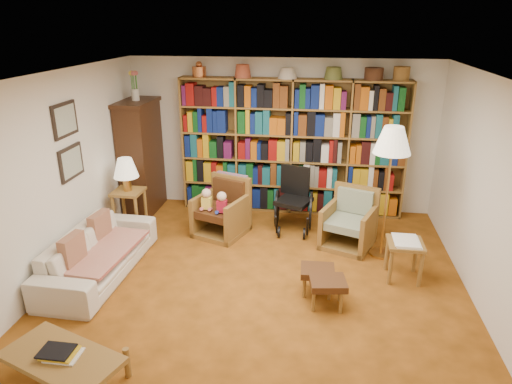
% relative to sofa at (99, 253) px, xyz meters
% --- Properties ---
extents(floor, '(5.00, 5.00, 0.00)m').
position_rel_sofa_xyz_m(floor, '(2.05, 0.10, -0.29)').
color(floor, '#9E5618').
rests_on(floor, ground).
extents(ceiling, '(5.00, 5.00, 0.00)m').
position_rel_sofa_xyz_m(ceiling, '(2.05, 0.10, 2.21)').
color(ceiling, white).
rests_on(ceiling, wall_back).
extents(wall_back, '(5.00, 0.00, 5.00)m').
position_rel_sofa_xyz_m(wall_back, '(2.05, 2.60, 0.96)').
color(wall_back, silver).
rests_on(wall_back, floor).
extents(wall_front, '(5.00, 0.00, 5.00)m').
position_rel_sofa_xyz_m(wall_front, '(2.05, -2.40, 0.96)').
color(wall_front, silver).
rests_on(wall_front, floor).
extents(wall_left, '(0.00, 5.00, 5.00)m').
position_rel_sofa_xyz_m(wall_left, '(-0.45, 0.10, 0.96)').
color(wall_left, silver).
rests_on(wall_left, floor).
extents(wall_right, '(0.00, 5.00, 5.00)m').
position_rel_sofa_xyz_m(wall_right, '(4.55, 0.10, 0.96)').
color(wall_right, silver).
rests_on(wall_right, floor).
extents(bookshelf, '(3.60, 0.30, 2.42)m').
position_rel_sofa_xyz_m(bookshelf, '(2.25, 2.42, 0.88)').
color(bookshelf, brown).
rests_on(bookshelf, floor).
extents(curio_cabinet, '(0.50, 0.95, 2.40)m').
position_rel_sofa_xyz_m(curio_cabinet, '(-0.20, 2.10, 0.67)').
color(curio_cabinet, '#351C0E').
rests_on(curio_cabinet, floor).
extents(framed_pictures, '(0.03, 0.52, 0.97)m').
position_rel_sofa_xyz_m(framed_pictures, '(-0.43, 0.40, 1.34)').
color(framed_pictures, black).
rests_on(framed_pictures, wall_left).
extents(sofa, '(1.98, 0.82, 0.57)m').
position_rel_sofa_xyz_m(sofa, '(0.00, 0.00, 0.00)').
color(sofa, beige).
rests_on(sofa, floor).
extents(sofa_throw, '(0.79, 1.34, 0.04)m').
position_rel_sofa_xyz_m(sofa_throw, '(0.05, 0.00, 0.01)').
color(sofa_throw, beige).
rests_on(sofa_throw, sofa).
extents(cushion_left, '(0.16, 0.38, 0.36)m').
position_rel_sofa_xyz_m(cushion_left, '(-0.13, 0.35, 0.16)').
color(cushion_left, maroon).
rests_on(cushion_left, sofa).
extents(cushion_right, '(0.15, 0.39, 0.38)m').
position_rel_sofa_xyz_m(cushion_right, '(-0.13, -0.35, 0.16)').
color(cushion_right, maroon).
rests_on(cushion_right, sofa).
extents(side_table_lamp, '(0.44, 0.44, 0.67)m').
position_rel_sofa_xyz_m(side_table_lamp, '(-0.10, 1.24, 0.21)').
color(side_table_lamp, brown).
rests_on(side_table_lamp, floor).
extents(table_lamp, '(0.37, 0.37, 0.50)m').
position_rel_sofa_xyz_m(table_lamp, '(-0.10, 1.24, 0.72)').
color(table_lamp, '#B5843A').
rests_on(table_lamp, side_table_lamp).
extents(armchair_leather, '(0.91, 0.91, 0.86)m').
position_rel_sofa_xyz_m(armchair_leather, '(1.29, 1.44, 0.07)').
color(armchair_leather, brown).
rests_on(armchair_leather, floor).
extents(armchair_sage, '(0.91, 0.90, 0.83)m').
position_rel_sofa_xyz_m(armchair_sage, '(3.16, 1.32, 0.03)').
color(armchair_sage, brown).
rests_on(armchair_sage, floor).
extents(wheelchair, '(0.61, 0.77, 0.97)m').
position_rel_sofa_xyz_m(wheelchair, '(2.35, 1.74, 0.15)').
color(wheelchair, black).
rests_on(wheelchair, floor).
extents(floor_lamp, '(0.48, 0.48, 1.81)m').
position_rel_sofa_xyz_m(floor_lamp, '(3.61, 1.02, 1.27)').
color(floor_lamp, '#B5843A').
rests_on(floor_lamp, floor).
extents(side_table_papers, '(0.43, 0.43, 0.53)m').
position_rel_sofa_xyz_m(side_table_papers, '(3.81, 0.44, 0.13)').
color(side_table_papers, brown).
rests_on(side_table_papers, floor).
extents(footstool_a, '(0.45, 0.40, 0.34)m').
position_rel_sofa_xyz_m(footstool_a, '(2.87, -0.30, -0.01)').
color(footstool_a, '#4D2714').
rests_on(footstool_a, floor).
extents(footstool_b, '(0.40, 0.35, 0.33)m').
position_rel_sofa_xyz_m(footstool_b, '(2.75, -0.05, -0.01)').
color(footstool_b, '#4D2714').
rests_on(footstool_b, floor).
extents(coffee_table, '(1.17, 0.85, 0.41)m').
position_rel_sofa_xyz_m(coffee_table, '(0.59, -1.89, 0.03)').
color(coffee_table, brown).
rests_on(coffee_table, floor).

